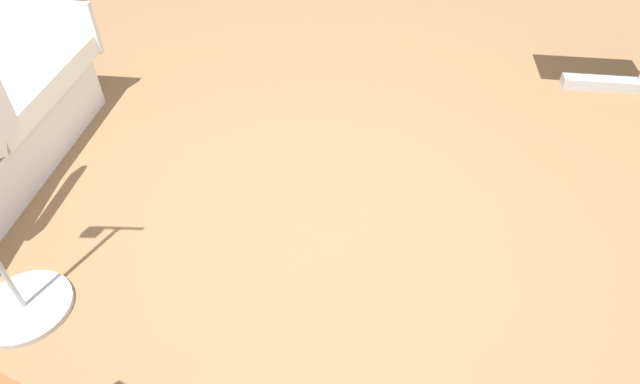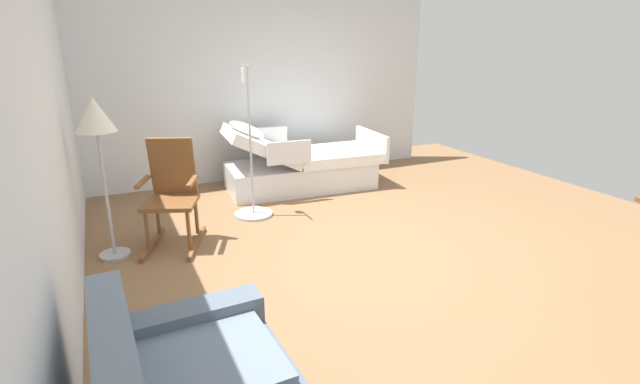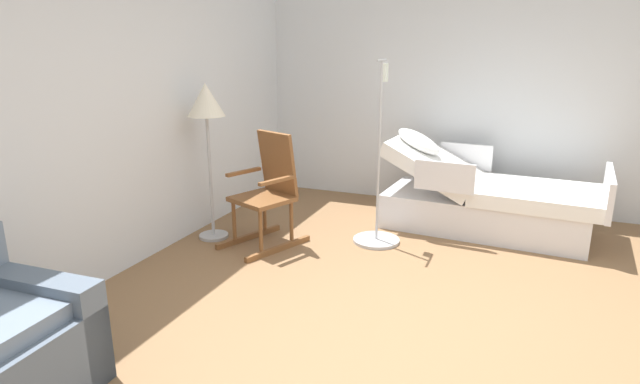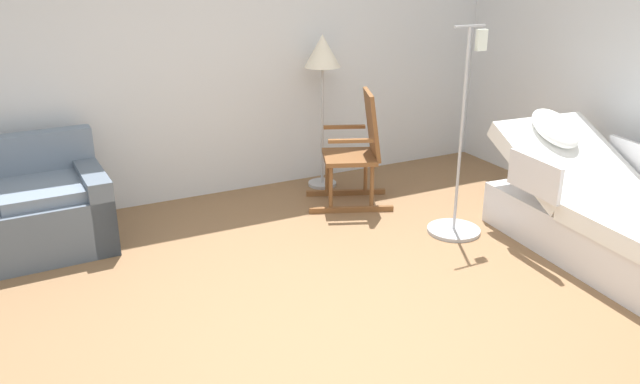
{
  "view_description": "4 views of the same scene",
  "coord_description": "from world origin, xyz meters",
  "views": [
    {
      "loc": [
        -0.01,
        2.18,
        2.13
      ],
      "look_at": [
        0.04,
        0.65,
        0.75
      ],
      "focal_mm": 29.78,
      "sensor_mm": 36.0,
      "label": 1
    },
    {
      "loc": [
        -3.46,
        2.18,
        1.94
      ],
      "look_at": [
        -0.13,
        0.61,
        0.74
      ],
      "focal_mm": 26.35,
      "sensor_mm": 36.0,
      "label": 2
    },
    {
      "loc": [
        -3.06,
        -0.53,
        1.82
      ],
      "look_at": [
        0.17,
        0.77,
        0.83
      ],
      "focal_mm": 29.32,
      "sensor_mm": 36.0,
      "label": 3
    },
    {
      "loc": [
        -1.74,
        -3.19,
        2.23
      ],
      "look_at": [
        0.13,
        0.55,
        0.64
      ],
      "focal_mm": 36.2,
      "sensor_mm": 36.0,
      "label": 4
    }
  ],
  "objects": [
    {
      "name": "iv_pole",
      "position": [
        1.47,
        0.71,
        0.25
      ],
      "size": [
        0.44,
        0.44,
        1.69
      ],
      "color": "#B2B5BA",
      "rests_on": "ground"
    },
    {
      "name": "side_wall",
      "position": [
        3.02,
        0.0,
        1.35
      ],
      "size": [
        0.1,
        5.16,
        2.7
      ],
      "primitive_type": "cube",
      "color": "silver",
      "rests_on": "ground"
    },
    {
      "name": "ground_plane",
      "position": [
        0.0,
        0.0,
        0.0
      ],
      "size": [
        7.42,
        7.42,
        0.0
      ],
      "primitive_type": "plane",
      "color": "olive"
    },
    {
      "name": "floor_lamp",
      "position": [
        0.99,
        2.22,
        1.23
      ],
      "size": [
        0.34,
        0.34,
        1.48
      ],
      "color": "#B2B5BA",
      "rests_on": "ground"
    },
    {
      "name": "back_wall",
      "position": [
        0.0,
        2.53,
        1.35
      ],
      "size": [
        6.14,
        0.1,
        2.7
      ],
      "primitive_type": "cube",
      "color": "silver",
      "rests_on": "ground"
    },
    {
      "name": "rocking_chair",
      "position": [
        1.06,
        1.64,
        0.5
      ],
      "size": [
        0.88,
        0.72,
        1.05
      ],
      "color": "brown",
      "rests_on": "ground"
    },
    {
      "name": "hospital_bed",
      "position": [
        2.2,
        -0.19,
        0.3
      ],
      "size": [
        1.12,
        2.14,
        1.01
      ],
      "color": "silver",
      "rests_on": "ground"
    }
  ]
}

